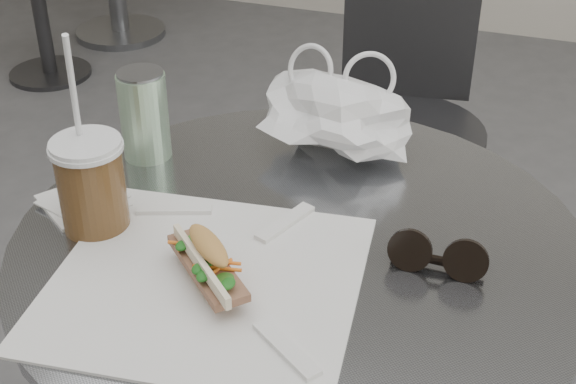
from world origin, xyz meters
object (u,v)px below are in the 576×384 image
(banh_mi, at_px, (208,263))
(drink_can, at_px, (144,115))
(chair_far, at_px, (396,173))
(sunglasses, at_px, (437,258))
(iced_coffee, at_px, (91,183))
(bg_chair, at_px, (32,5))

(banh_mi, xyz_separation_m, drink_can, (-0.22, 0.26, 0.04))
(chair_far, height_order, sunglasses, sunglasses)
(iced_coffee, distance_m, sunglasses, 0.45)
(chair_far, distance_m, bg_chair, 1.81)
(chair_far, xyz_separation_m, bg_chair, (-1.61, 0.81, -0.03))
(chair_far, relative_size, banh_mi, 4.16)
(banh_mi, distance_m, sunglasses, 0.28)
(chair_far, distance_m, drink_can, 0.90)
(bg_chair, height_order, sunglasses, sunglasses)
(bg_chair, xyz_separation_m, banh_mi, (1.58, -1.80, 0.46))
(banh_mi, xyz_separation_m, sunglasses, (0.25, 0.12, -0.01))
(bg_chair, bearing_deg, drink_can, -45.33)
(bg_chair, distance_m, iced_coffee, 2.28)
(iced_coffee, bearing_deg, bg_chair, 128.62)
(iced_coffee, xyz_separation_m, drink_can, (-0.03, 0.19, 0.00))
(chair_far, height_order, banh_mi, banh_mi)
(banh_mi, bearing_deg, drink_can, 173.45)
(banh_mi, height_order, drink_can, drink_can)
(iced_coffee, relative_size, sunglasses, 2.24)
(chair_far, relative_size, sunglasses, 6.13)
(bg_chair, xyz_separation_m, iced_coffee, (1.39, -1.74, 0.50))
(banh_mi, bearing_deg, chair_far, 131.26)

